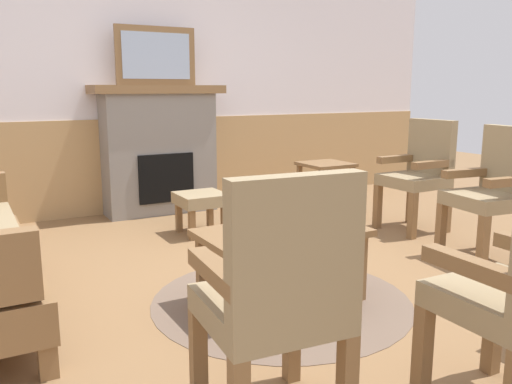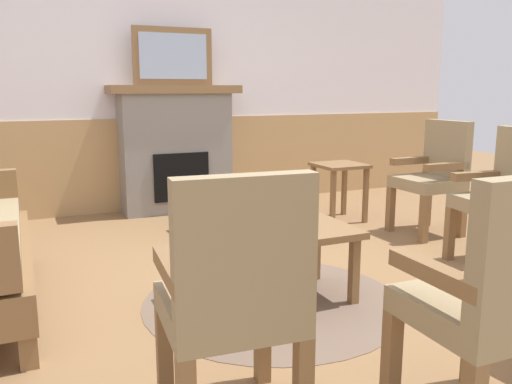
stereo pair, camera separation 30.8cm
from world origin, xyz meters
name	(u,v)px [view 1 (the left image)]	position (x,y,z in m)	size (l,w,h in m)	color
ground_plane	(282,284)	(0.00, 0.00, 0.00)	(14.00, 14.00, 0.00)	olive
wall_back	(149,82)	(0.00, 2.60, 1.31)	(7.20, 0.14, 2.70)	white
fireplace	(159,149)	(0.00, 2.35, 0.65)	(1.30, 0.44, 1.28)	gray
framed_picture	(156,56)	(0.00, 2.35, 1.56)	(0.80, 0.04, 0.56)	brown
coffee_table	(282,238)	(-0.15, -0.23, 0.39)	(0.96, 0.56, 0.44)	brown
round_rug	(281,300)	(-0.15, -0.23, 0.00)	(1.55, 1.55, 0.01)	brown
book_on_table	(270,229)	(-0.24, -0.24, 0.46)	(0.16, 0.14, 0.03)	#33663D
footstool	(201,202)	(0.03, 1.38, 0.28)	(0.40, 0.40, 0.36)	brown
armchair_near_fireplace	(420,170)	(1.79, 0.58, 0.54)	(0.49, 0.49, 0.98)	brown
armchair_by_window_left	(495,187)	(1.64, -0.29, 0.54)	(0.54, 0.54, 0.98)	brown
armchair_front_center	(278,292)	(-0.81, -1.26, 0.54)	(0.52, 0.52, 0.98)	brown
side_table	(325,175)	(1.30, 1.30, 0.43)	(0.44, 0.44, 0.55)	brown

